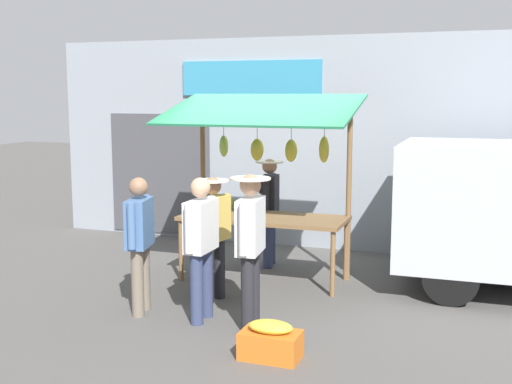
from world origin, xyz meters
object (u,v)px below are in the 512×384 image
at_px(shopper_with_ponytail, 140,236).
at_px(shopper_in_grey_tee, 201,239).
at_px(shopper_in_striped_shirt, 250,238).
at_px(vendor_with_sunhat, 269,204).
at_px(shopper_with_shopping_bag, 213,230).
at_px(produce_crate_near, 271,341).
at_px(market_stall, 262,167).

relative_size(shopper_with_ponytail, shopper_in_grey_tee, 0.98).
height_order(shopper_with_ponytail, shopper_in_striped_shirt, shopper_in_striped_shirt).
bearing_deg(shopper_with_ponytail, vendor_with_sunhat, -29.32).
xyz_separation_m(shopper_with_shopping_bag, produce_crate_near, (-1.21, 1.44, -0.71)).
relative_size(vendor_with_sunhat, shopper_in_striped_shirt, 0.94).
distance_m(shopper_with_shopping_bag, produce_crate_near, 2.01).
bearing_deg(shopper_in_striped_shirt, produce_crate_near, -153.79).
height_order(vendor_with_sunhat, shopper_in_striped_shirt, shopper_in_striped_shirt).
bearing_deg(shopper_in_grey_tee, shopper_with_shopping_bag, 12.88).
distance_m(shopper_in_striped_shirt, shopper_in_grey_tee, 0.59).
distance_m(shopper_in_striped_shirt, produce_crate_near, 1.20).
distance_m(market_stall, shopper_in_striped_shirt, 1.92).
distance_m(vendor_with_sunhat, shopper_in_striped_shirt, 2.57).
xyz_separation_m(market_stall, produce_crate_near, (-0.96, 2.51, -1.36)).
bearing_deg(shopper_with_shopping_bag, shopper_with_ponytail, 150.26).
distance_m(shopper_with_ponytail, shopper_with_shopping_bag, 0.92).
xyz_separation_m(shopper_with_ponytail, produce_crate_near, (-1.82, 0.75, -0.73)).
xyz_separation_m(vendor_with_sunhat, shopper_with_shopping_bag, (0.11, 1.79, -0.04)).
xyz_separation_m(shopper_with_ponytail, shopper_with_shopping_bag, (-0.61, -0.68, -0.02)).
bearing_deg(shopper_in_striped_shirt, vendor_with_sunhat, 7.48).
xyz_separation_m(shopper_in_striped_shirt, produce_crate_near, (-0.47, 0.73, -0.82)).
height_order(market_stall, produce_crate_near, market_stall).
xyz_separation_m(market_stall, shopper_in_striped_shirt, (-0.49, 1.77, -0.55)).
height_order(shopper_in_striped_shirt, shopper_with_shopping_bag, shopper_in_striped_shirt).
bearing_deg(shopper_with_ponytail, market_stall, -39.21).
height_order(shopper_with_shopping_bag, shopper_in_grey_tee, shopper_in_grey_tee).
bearing_deg(shopper_with_ponytail, shopper_with_shopping_bag, -54.72).
bearing_deg(shopper_with_ponytail, shopper_in_striped_shirt, -103.86).
xyz_separation_m(market_stall, shopper_with_ponytail, (0.86, 1.75, -0.63)).
distance_m(shopper_with_ponytail, shopper_in_striped_shirt, 1.35).
xyz_separation_m(shopper_in_grey_tee, produce_crate_near, (-1.06, 0.75, -0.75)).
height_order(shopper_with_ponytail, shopper_with_shopping_bag, shopper_with_ponytail).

